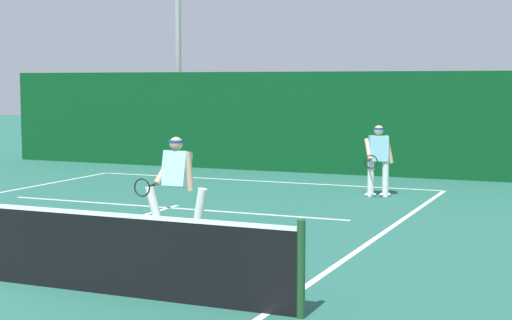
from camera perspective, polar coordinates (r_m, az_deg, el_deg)
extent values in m
cube|color=white|center=(20.44, 0.31, -1.49)|extent=(9.22, 0.10, 0.01)
cube|color=white|center=(8.96, 0.72, -10.76)|extent=(0.10, 21.48, 0.01)
cube|color=white|center=(16.26, -6.15, -3.36)|extent=(7.51, 0.10, 0.01)
cube|color=white|center=(13.89, -11.94, -4.99)|extent=(0.10, 6.40, 0.01)
cylinder|color=#1E4723|center=(8.68, 3.19, -7.69)|extent=(0.09, 0.09, 1.06)
cylinder|color=silver|center=(13.03, -4.05, -3.76)|extent=(0.29, 0.15, 0.83)
cylinder|color=silver|center=(13.43, -7.11, -3.52)|extent=(0.36, 0.15, 0.83)
ellipsoid|color=white|center=(13.10, -4.04, -5.33)|extent=(0.26, 0.11, 0.09)
ellipsoid|color=white|center=(13.49, -7.10, -5.04)|extent=(0.26, 0.11, 0.09)
cube|color=#9EDBEA|center=(13.13, -5.63, -0.64)|extent=(0.43, 0.35, 0.61)
cylinder|color=tan|center=(13.02, -4.73, -0.80)|extent=(0.14, 0.10, 0.63)
cylinder|color=tan|center=(13.25, -6.52, -0.71)|extent=(0.10, 0.55, 0.47)
sphere|color=tan|center=(13.10, -5.65, 1.16)|extent=(0.22, 0.22, 0.22)
cylinder|color=#19478C|center=(13.09, -5.65, 1.33)|extent=(0.24, 0.24, 0.04)
cylinder|color=black|center=(13.09, -7.25, -1.76)|extent=(0.04, 0.26, 0.03)
torus|color=black|center=(12.80, -8.03, -1.93)|extent=(0.29, 0.03, 0.29)
cylinder|color=silver|center=(17.91, 9.11, -1.31)|extent=(0.19, 0.19, 0.79)
cylinder|color=silver|center=(17.85, 8.09, -1.32)|extent=(0.19, 0.19, 0.79)
ellipsoid|color=white|center=(17.96, 9.09, -2.41)|extent=(0.28, 0.21, 0.09)
ellipsoid|color=white|center=(17.90, 8.07, -2.43)|extent=(0.28, 0.21, 0.09)
cube|color=#8CCCE0|center=(17.81, 8.63, 0.82)|extent=(0.46, 0.37, 0.55)
cylinder|color=tan|center=(17.86, 9.34, 0.74)|extent=(0.23, 0.18, 0.61)
cylinder|color=tan|center=(17.77, 7.92, 0.74)|extent=(0.31, 0.50, 0.47)
sphere|color=tan|center=(17.79, 8.65, 2.10)|extent=(0.21, 0.21, 0.21)
cylinder|color=#19478C|center=(17.78, 8.65, 2.21)|extent=(0.30, 0.30, 0.04)
cylinder|color=black|center=(17.54, 7.89, -0.02)|extent=(0.14, 0.25, 0.03)
torus|color=black|center=(17.21, 8.10, -0.13)|extent=(0.28, 0.15, 0.29)
cube|color=#083F1A|center=(22.41, 2.56, 2.69)|extent=(18.57, 0.12, 2.78)
cylinder|color=#9EA39E|center=(25.44, -5.50, 7.62)|extent=(0.18, 0.18, 6.87)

